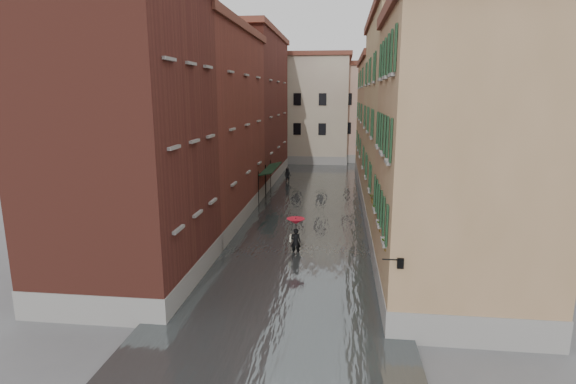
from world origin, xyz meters
The scene contains 16 objects.
ground centered at (0.00, 0.00, 0.00)m, with size 120.00×120.00×0.00m, color #5C5D5F.
floodwater centered at (0.00, 13.00, 0.10)m, with size 10.00×60.00×0.20m, color #4C5254.
building_left_near centered at (-7.00, -2.00, 6.50)m, with size 6.00×8.00×13.00m, color brown.
building_left_mid centered at (-7.00, 9.00, 6.25)m, with size 6.00×14.00×12.50m, color maroon.
building_left_far centered at (-7.00, 24.00, 7.00)m, with size 6.00×16.00×14.00m, color brown.
building_right_near centered at (7.00, -2.00, 5.75)m, with size 6.00×8.00×11.50m, color #95744D.
building_right_mid centered at (7.00, 9.00, 6.50)m, with size 6.00×14.00×13.00m, color tan.
building_right_far centered at (7.00, 24.00, 5.75)m, with size 6.00×16.00×11.50m, color #95744D.
building_end_cream centered at (-3.00, 38.00, 6.50)m, with size 12.00×9.00×13.00m, color #BFB798.
building_end_pink centered at (6.00, 40.00, 6.00)m, with size 10.00×9.00×12.00m, color tan.
awning_near centered at (-3.48, 14.43, 2.48)m, with size 1.09×3.41×2.80m.
awning_far centered at (-3.49, 17.34, 2.46)m, with size 1.09×2.86×2.80m.
wall_lantern centered at (4.33, -6.00, 3.01)m, with size 0.71×0.22×0.35m.
window_planters centered at (4.12, -0.92, 3.51)m, with size 0.59×8.23×0.84m.
pedestrian_main centered at (-0.02, 2.39, 1.31)m, with size 1.01×1.01×2.06m.
pedestrian_far centered at (-2.81, 22.29, 0.77)m, with size 0.75×0.58×1.54m, color black.
Camera 1 is at (2.27, -20.55, 8.51)m, focal length 28.00 mm.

